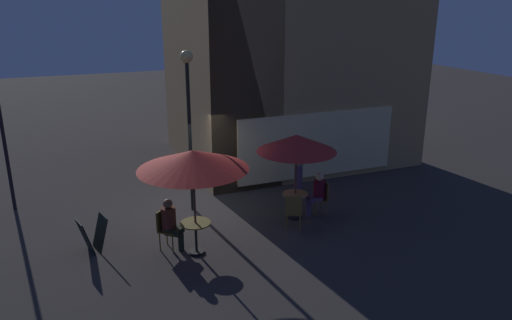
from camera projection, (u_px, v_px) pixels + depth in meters
ground_plane at (195, 212)px, 13.89m from camera, size 60.00×60.00×0.00m
cafe_building at (270, 39)px, 16.41m from camera, size 7.88×6.31×8.93m
street_lamp_near_corner at (188, 100)px, 13.09m from camera, size 0.34×0.34×4.46m
menu_sandwich_board at (93, 234)px, 11.60m from camera, size 0.74×0.68×0.83m
cafe_table_0 at (295, 201)px, 13.36m from camera, size 0.69×0.69×0.71m
cafe_table_1 at (196, 231)px, 11.45m from camera, size 0.71×0.71×0.79m
patio_umbrella_0 at (297, 143)px, 12.87m from camera, size 2.11×2.11×2.35m
patio_umbrella_1 at (193, 160)px, 10.91m from camera, size 2.51×2.51×2.53m
cafe_chair_0 at (294, 210)px, 12.60m from camera, size 0.57×0.57×0.97m
cafe_chair_1 at (322, 195)px, 13.57m from camera, size 0.43×0.43×0.96m
cafe_chair_2 at (165, 226)px, 11.69m from camera, size 0.60×0.60×0.98m
patron_seated_0 at (317, 192)px, 13.49m from camera, size 0.53×0.35×1.22m
patron_seated_1 at (171, 221)px, 11.60m from camera, size 0.53×0.52×1.28m
patron_standing_2 at (299, 166)px, 15.05m from camera, size 0.30×0.30×1.69m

